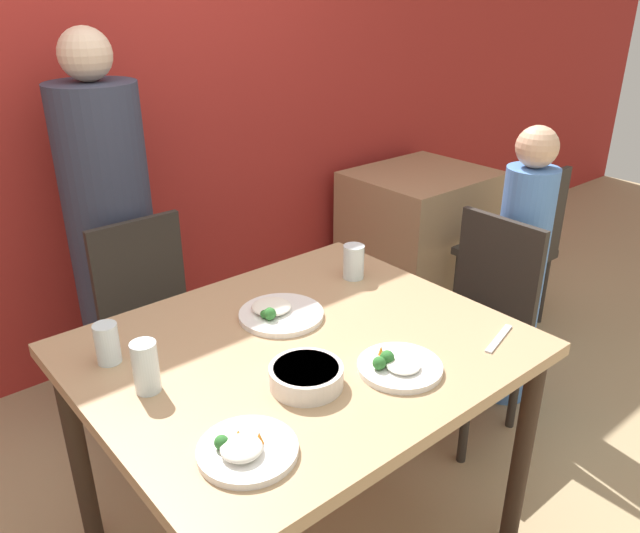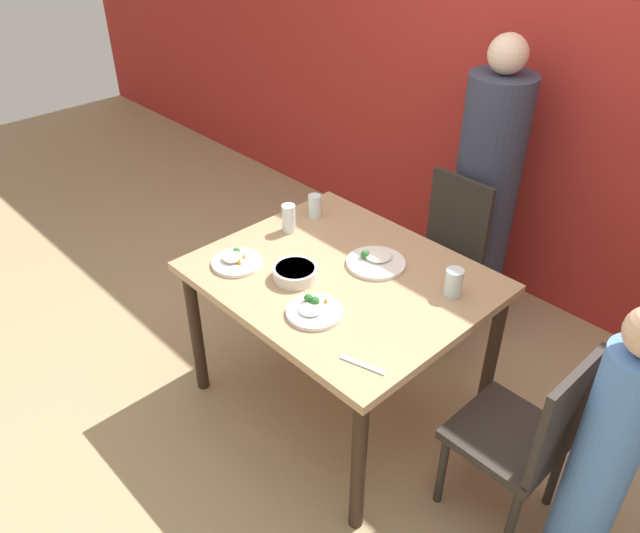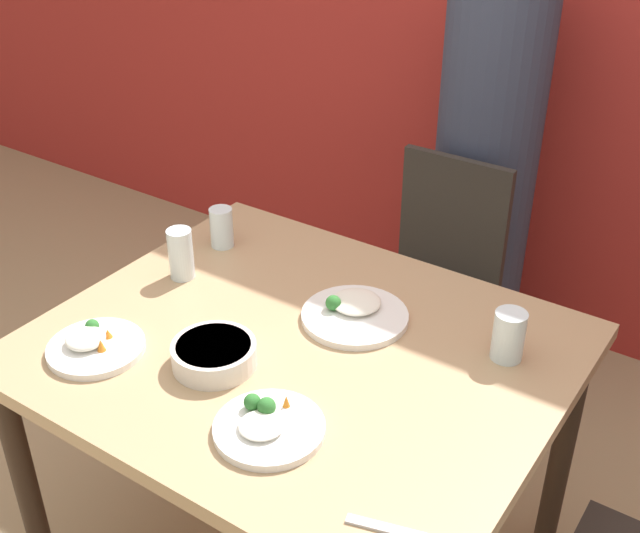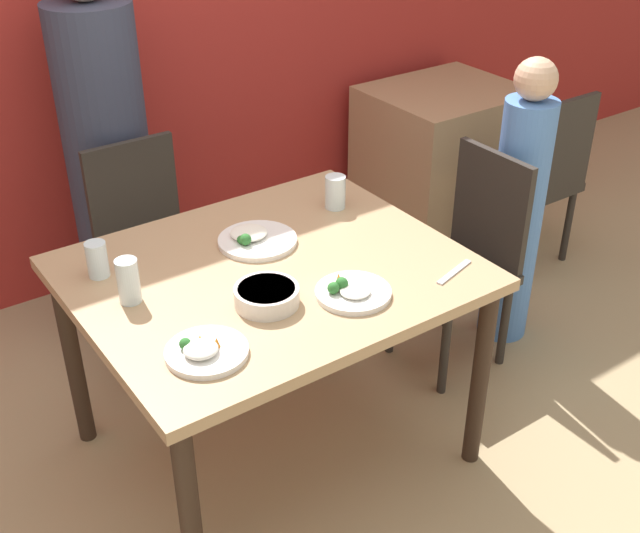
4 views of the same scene
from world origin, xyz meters
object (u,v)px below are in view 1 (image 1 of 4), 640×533
(plate_rice_adult, at_px, (399,366))
(glass_water_tall, at_px, (107,343))
(chair_adult_spot, at_px, (158,326))
(chair_child_spot, at_px, (476,321))
(person_adult, at_px, (113,242))
(bowl_curry, at_px, (306,376))
(person_child, at_px, (518,277))

(plate_rice_adult, relative_size, glass_water_tall, 1.99)
(plate_rice_adult, bearing_deg, chair_adult_spot, 98.83)
(chair_child_spot, height_order, plate_rice_adult, chair_child_spot)
(chair_adult_spot, bearing_deg, glass_water_tall, -124.77)
(person_adult, distance_m, glass_water_tall, 1.02)
(plate_rice_adult, bearing_deg, bowl_curry, 155.21)
(chair_adult_spot, relative_size, bowl_curry, 4.58)
(bowl_curry, bearing_deg, chair_child_spot, 11.82)
(bowl_curry, distance_m, glass_water_tall, 0.56)
(person_adult, height_order, bowl_curry, person_adult)
(chair_child_spot, height_order, glass_water_tall, chair_child_spot)
(chair_adult_spot, distance_m, bowl_curry, 1.07)
(bowl_curry, xyz_separation_m, plate_rice_adult, (0.23, -0.11, -0.02))
(person_adult, xyz_separation_m, glass_water_tall, (-0.40, -0.93, 0.10))
(chair_adult_spot, distance_m, chair_child_spot, 1.28)
(chair_adult_spot, height_order, person_adult, person_adult)
(chair_child_spot, bearing_deg, chair_adult_spot, -128.52)
(bowl_curry, bearing_deg, person_child, 9.44)
(glass_water_tall, bearing_deg, chair_adult_spot, 55.23)
(chair_adult_spot, relative_size, person_child, 0.72)
(person_child, relative_size, plate_rice_adult, 5.30)
(person_adult, distance_m, person_child, 1.72)
(bowl_curry, distance_m, plate_rice_adult, 0.26)
(bowl_curry, bearing_deg, person_adult, 87.54)
(person_child, distance_m, plate_rice_adult, 1.17)
(person_child, bearing_deg, chair_child_spot, 180.00)
(chair_adult_spot, xyz_separation_m, bowl_curry, (-0.06, -1.02, 0.32))
(plate_rice_adult, xyz_separation_m, glass_water_tall, (-0.58, 0.55, 0.04))
(person_adult, xyz_separation_m, plate_rice_adult, (0.18, -1.48, 0.05))
(chair_adult_spot, relative_size, plate_rice_adult, 3.84)
(chair_child_spot, xyz_separation_m, bowl_curry, (-1.06, -0.22, 0.32))
(person_adult, bearing_deg, glass_water_tall, -113.54)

